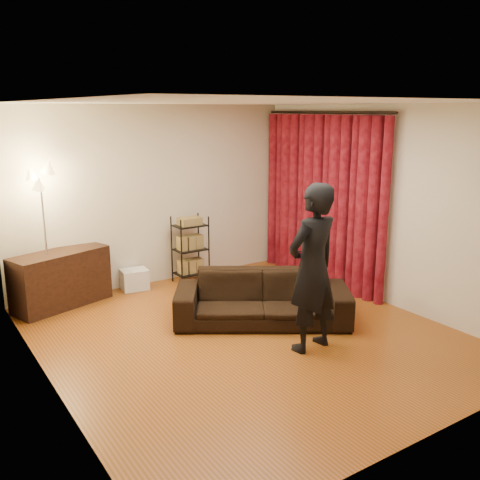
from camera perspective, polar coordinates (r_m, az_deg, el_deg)
floor at (r=6.48m, az=0.73°, el=-10.15°), size 5.00×5.00×0.00m
ceiling at (r=5.92m, az=0.81°, el=14.49°), size 5.00×5.00×0.00m
wall_back at (r=8.21m, az=-9.08°, el=4.67°), size 5.00×0.00×5.00m
wall_front at (r=4.29m, az=19.86°, el=-4.39°), size 5.00×0.00×5.00m
wall_left at (r=5.18m, az=-20.35°, el=-1.38°), size 0.00×5.00×5.00m
wall_right at (r=7.53m, az=15.14°, el=3.54°), size 0.00×5.00×5.00m
curtain_rod at (r=8.14m, az=9.16°, el=13.29°), size 0.04×2.65×0.04m
curtain at (r=8.24m, az=8.71°, el=4.18°), size 0.22×2.65×2.55m
sofa at (r=6.76m, az=2.40°, el=-6.22°), size 2.28×1.89×0.63m
person at (r=5.88m, az=7.73°, el=-3.00°), size 0.74×0.54×1.88m
media_cabinet at (r=7.68m, az=-18.56°, el=-3.97°), size 1.39×0.87×0.76m
storage_boxes at (r=8.14m, az=-11.13°, el=-4.14°), size 0.40×0.33×0.31m
wire_shelf at (r=8.28m, az=-5.32°, el=-1.01°), size 0.55×0.46×1.04m
floor_lamp at (r=7.43m, az=-20.03°, el=-0.04°), size 0.41×0.41×1.92m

